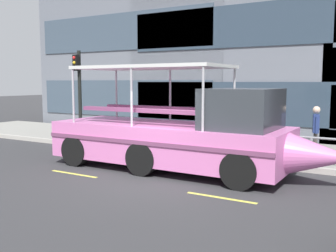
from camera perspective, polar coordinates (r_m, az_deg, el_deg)
name	(u,v)px	position (r m, az deg, el deg)	size (l,w,h in m)	color
ground_plane	(154,179)	(11.39, -2.05, -7.65)	(120.00, 120.00, 0.00)	#333335
sidewalk	(228,148)	(16.27, 8.71, -3.12)	(32.00, 4.80, 0.18)	gray
curb_edge	(201,158)	(14.02, 4.87, -4.61)	(32.00, 0.18, 0.18)	#B2ADA3
lane_centreline	(139,184)	(10.79, -4.23, -8.45)	(25.80, 0.12, 0.01)	#DBD64C
curb_guardrail	(191,136)	(14.47, 3.37, -1.51)	(11.92, 0.09, 0.89)	gray
traffic_light_pole	(79,86)	(18.29, -12.85, 5.74)	(0.24, 0.46, 3.98)	black
duck_tour_boat	(183,136)	(12.19, 2.19, -1.46)	(9.50, 2.66, 3.28)	pink
pedestrian_near_bow	(316,127)	(14.09, 20.67, -0.16)	(0.27, 0.50, 1.78)	#47423D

